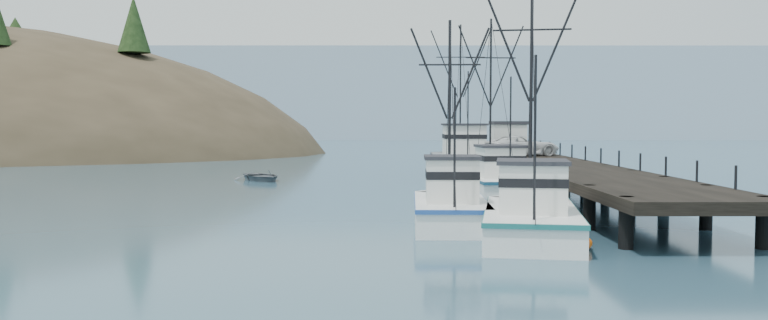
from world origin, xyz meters
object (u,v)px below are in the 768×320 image
trawler_mid (450,208)px  pickup_truck (522,146)px  pier (565,170)px  trawler_near (531,217)px  trawler_far (494,182)px  work_vessel (462,162)px  motorboat (261,181)px  pier_shed (508,137)px

trawler_mid → pickup_truck: bearing=72.4°
pier → trawler_near: 18.00m
trawler_far → work_vessel: (-0.48, 15.52, 0.41)m
trawler_far → motorboat: trawler_far is taller
trawler_mid → motorboat: bearing=116.6°
trawler_mid → trawler_far: (4.25, 14.83, 0.00)m
pier → work_vessel: bearing=106.4°
trawler_mid → pier_shed: size_ratio=3.10×
pier → work_vessel: size_ratio=2.68×
pier_shed → trawler_near: bearing=-98.1°
motorboat → trawler_far: bearing=-63.2°
pier → work_vessel: work_vessel is taller
trawler_mid → pier_shed: trawler_mid is taller
trawler_near → motorboat: (-15.93, 29.18, -0.82)m
pier → trawler_far: trawler_far is taller
trawler_near → work_vessel: bearing=88.8°
trawler_mid → pickup_truck: (8.22, 25.99, 2.01)m
pier → trawler_near: trawler_near is taller
pier → trawler_near: size_ratio=3.81×
pickup_truck → pier: bearing=167.5°
trawler_mid → work_vessel: bearing=82.9°
pier_shed → motorboat: bearing=-164.2°
pier → work_vessel: 17.42m
trawler_far → pier_shed: trawler_far is taller
work_vessel → pickup_truck: 6.44m
pier → motorboat: bearing=150.7°
pier_shed → motorboat: size_ratio=0.65×
trawler_mid → motorboat: 28.80m
pier_shed → pier: bearing=-87.9°
trawler_near → pickup_truck: trawler_near is taller
pier → pickup_truck: size_ratio=7.40×
motorboat → pickup_truck: bearing=-30.0°
pier_shed → trawler_far: bearing=-102.6°
trawler_near → pier_shed: trawler_near is taller
pier_shed → pickup_truck: (0.21, -5.66, -0.59)m
trawler_far → pier_shed: bearing=77.4°
pier → pickup_truck: 12.40m
trawler_near → pier: bearing=71.8°
trawler_near → trawler_mid: (-3.05, 3.43, -0.00)m
motorboat → pier_shed: bearing=-14.9°
trawler_mid → pier_shed: (8.01, 31.64, 2.60)m
pier_shed → motorboat: pier_shed is taller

